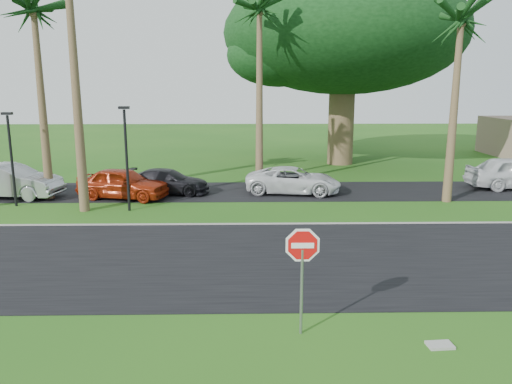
{
  "coord_description": "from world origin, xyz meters",
  "views": [
    {
      "loc": [
        -0.72,
        -13.4,
        5.53
      ],
      "look_at": [
        -0.38,
        3.97,
        1.8
      ],
      "focal_mm": 35.0,
      "sensor_mm": 36.0,
      "label": 1
    }
  ],
  "objects_px": {
    "stop_sign_near": "(302,259)",
    "car_red": "(123,184)",
    "car_silver": "(9,181)",
    "car_minivan": "(293,181)",
    "car_dark": "(168,182)"
  },
  "relations": [
    {
      "from": "car_silver",
      "to": "car_minivan",
      "type": "xyz_separation_m",
      "value": [
        14.25,
        0.78,
        -0.16
      ]
    },
    {
      "from": "car_red",
      "to": "car_minivan",
      "type": "height_order",
      "value": "car_red"
    },
    {
      "from": "car_silver",
      "to": "car_minivan",
      "type": "distance_m",
      "value": 14.27
    },
    {
      "from": "stop_sign_near",
      "to": "car_dark",
      "type": "relative_size",
      "value": 0.61
    },
    {
      "from": "car_silver",
      "to": "car_minivan",
      "type": "height_order",
      "value": "car_silver"
    },
    {
      "from": "stop_sign_near",
      "to": "car_silver",
      "type": "distance_m",
      "value": 19.29
    },
    {
      "from": "car_red",
      "to": "car_dark",
      "type": "xyz_separation_m",
      "value": [
        2.02,
        1.15,
        -0.14
      ]
    },
    {
      "from": "car_red",
      "to": "car_minivan",
      "type": "xyz_separation_m",
      "value": [
        8.55,
        1.07,
        -0.09
      ]
    },
    {
      "from": "car_minivan",
      "to": "car_red",
      "type": "bearing_deg",
      "value": 106.07
    },
    {
      "from": "car_dark",
      "to": "car_minivan",
      "type": "distance_m",
      "value": 6.53
    },
    {
      "from": "stop_sign_near",
      "to": "car_minivan",
      "type": "xyz_separation_m",
      "value": [
        1.22,
        14.98,
        -1.09
      ]
    },
    {
      "from": "stop_sign_near",
      "to": "car_red",
      "type": "bearing_deg",
      "value": 117.78
    },
    {
      "from": "car_silver",
      "to": "car_red",
      "type": "relative_size",
      "value": 1.13
    },
    {
      "from": "car_red",
      "to": "car_dark",
      "type": "distance_m",
      "value": 2.33
    },
    {
      "from": "car_red",
      "to": "car_silver",
      "type": "bearing_deg",
      "value": 101.37
    }
  ]
}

